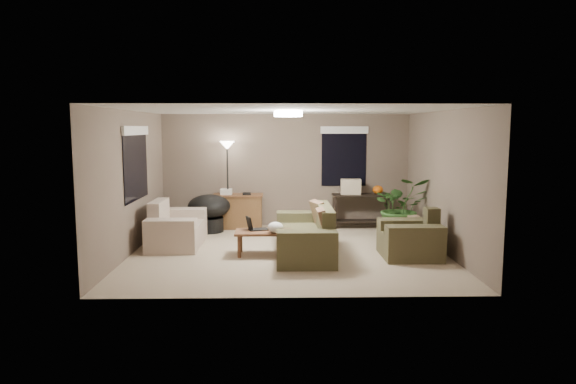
{
  "coord_description": "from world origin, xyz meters",
  "views": [
    {
      "loc": [
        -0.19,
        -8.96,
        2.2
      ],
      "look_at": [
        0.0,
        0.2,
        1.05
      ],
      "focal_mm": 32.0,
      "sensor_mm": 36.0,
      "label": 1
    }
  ],
  "objects_px": {
    "floor_lamp": "(227,156)",
    "armchair": "(411,240)",
    "main_sofa": "(306,238)",
    "loveseat": "(176,229)",
    "cat_scratching_post": "(413,230)",
    "desk": "(238,211)",
    "coffee_table": "(264,234)",
    "houseplant": "(401,214)",
    "console_table": "(362,208)",
    "papasan_chair": "(209,210)"
  },
  "relations": [
    {
      "from": "desk",
      "to": "coffee_table",
      "type": "bearing_deg",
      "value": -75.21
    },
    {
      "from": "floor_lamp",
      "to": "houseplant",
      "type": "bearing_deg",
      "value": -14.45
    },
    {
      "from": "papasan_chair",
      "to": "houseplant",
      "type": "distance_m",
      "value": 3.99
    },
    {
      "from": "desk",
      "to": "papasan_chair",
      "type": "height_order",
      "value": "papasan_chair"
    },
    {
      "from": "desk",
      "to": "papasan_chair",
      "type": "bearing_deg",
      "value": -145.38
    },
    {
      "from": "desk",
      "to": "console_table",
      "type": "bearing_deg",
      "value": -0.29
    },
    {
      "from": "main_sofa",
      "to": "floor_lamp",
      "type": "height_order",
      "value": "floor_lamp"
    },
    {
      "from": "floor_lamp",
      "to": "cat_scratching_post",
      "type": "distance_m",
      "value": 4.19
    },
    {
      "from": "floor_lamp",
      "to": "cat_scratching_post",
      "type": "bearing_deg",
      "value": -19.38
    },
    {
      "from": "armchair",
      "to": "coffee_table",
      "type": "relative_size",
      "value": 1.0
    },
    {
      "from": "armchair",
      "to": "desk",
      "type": "height_order",
      "value": "armchair"
    },
    {
      "from": "main_sofa",
      "to": "loveseat",
      "type": "xyz_separation_m",
      "value": [
        -2.43,
        0.75,
        0.0
      ]
    },
    {
      "from": "console_table",
      "to": "cat_scratching_post",
      "type": "bearing_deg",
      "value": -59.81
    },
    {
      "from": "houseplant",
      "to": "papasan_chair",
      "type": "bearing_deg",
      "value": 171.71
    },
    {
      "from": "cat_scratching_post",
      "to": "loveseat",
      "type": "bearing_deg",
      "value": -176.64
    },
    {
      "from": "main_sofa",
      "to": "cat_scratching_post",
      "type": "relative_size",
      "value": 4.4
    },
    {
      "from": "desk",
      "to": "floor_lamp",
      "type": "xyz_separation_m",
      "value": [
        -0.21,
        -0.05,
        1.22
      ]
    },
    {
      "from": "main_sofa",
      "to": "desk",
      "type": "height_order",
      "value": "main_sofa"
    },
    {
      "from": "papasan_chair",
      "to": "cat_scratching_post",
      "type": "relative_size",
      "value": 2.15
    },
    {
      "from": "console_table",
      "to": "papasan_chair",
      "type": "height_order",
      "value": "papasan_chair"
    },
    {
      "from": "papasan_chair",
      "to": "floor_lamp",
      "type": "bearing_deg",
      "value": 43.43
    },
    {
      "from": "loveseat",
      "to": "desk",
      "type": "xyz_separation_m",
      "value": [
        1.05,
        1.63,
        0.08
      ]
    },
    {
      "from": "papasan_chair",
      "to": "cat_scratching_post",
      "type": "xyz_separation_m",
      "value": [
        4.09,
        -0.96,
        -0.25
      ]
    },
    {
      "from": "armchair",
      "to": "coffee_table",
      "type": "bearing_deg",
      "value": 175.4
    },
    {
      "from": "loveseat",
      "to": "armchair",
      "type": "xyz_separation_m",
      "value": [
        4.2,
        -0.98,
        0.0
      ]
    },
    {
      "from": "loveseat",
      "to": "houseplant",
      "type": "distance_m",
      "value": 4.47
    },
    {
      "from": "armchair",
      "to": "desk",
      "type": "relative_size",
      "value": 0.91
    },
    {
      "from": "loveseat",
      "to": "console_table",
      "type": "height_order",
      "value": "loveseat"
    },
    {
      "from": "coffee_table",
      "to": "houseplant",
      "type": "height_order",
      "value": "houseplant"
    },
    {
      "from": "armchair",
      "to": "console_table",
      "type": "xyz_separation_m",
      "value": [
        -0.42,
        2.6,
        0.14
      ]
    },
    {
      "from": "armchair",
      "to": "floor_lamp",
      "type": "bearing_deg",
      "value": 142.68
    },
    {
      "from": "main_sofa",
      "to": "floor_lamp",
      "type": "distance_m",
      "value": 3.11
    },
    {
      "from": "desk",
      "to": "floor_lamp",
      "type": "height_order",
      "value": "floor_lamp"
    },
    {
      "from": "main_sofa",
      "to": "loveseat",
      "type": "bearing_deg",
      "value": 162.72
    },
    {
      "from": "houseplant",
      "to": "floor_lamp",
      "type": "bearing_deg",
      "value": 165.55
    },
    {
      "from": "coffee_table",
      "to": "houseplant",
      "type": "bearing_deg",
      "value": 27.74
    },
    {
      "from": "armchair",
      "to": "cat_scratching_post",
      "type": "relative_size",
      "value": 2.0
    },
    {
      "from": "loveseat",
      "to": "console_table",
      "type": "distance_m",
      "value": 4.11
    },
    {
      "from": "floor_lamp",
      "to": "houseplant",
      "type": "distance_m",
      "value": 3.86
    },
    {
      "from": "console_table",
      "to": "cat_scratching_post",
      "type": "height_order",
      "value": "console_table"
    },
    {
      "from": "floor_lamp",
      "to": "armchair",
      "type": "bearing_deg",
      "value": -37.32
    },
    {
      "from": "armchair",
      "to": "cat_scratching_post",
      "type": "height_order",
      "value": "armchair"
    },
    {
      "from": "main_sofa",
      "to": "papasan_chair",
      "type": "xyz_separation_m",
      "value": [
        -1.95,
        1.99,
        0.17
      ]
    },
    {
      "from": "desk",
      "to": "console_table",
      "type": "height_order",
      "value": "same"
    },
    {
      "from": "armchair",
      "to": "desk",
      "type": "bearing_deg",
      "value": 140.31
    },
    {
      "from": "armchair",
      "to": "desk",
      "type": "xyz_separation_m",
      "value": [
        -3.15,
        2.61,
        0.08
      ]
    },
    {
      "from": "houseplant",
      "to": "console_table",
      "type": "bearing_deg",
      "value": 123.58
    },
    {
      "from": "desk",
      "to": "floor_lamp",
      "type": "distance_m",
      "value": 1.24
    },
    {
      "from": "armchair",
      "to": "papasan_chair",
      "type": "bearing_deg",
      "value": 149.29
    },
    {
      "from": "armchair",
      "to": "houseplant",
      "type": "height_order",
      "value": "houseplant"
    }
  ]
}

